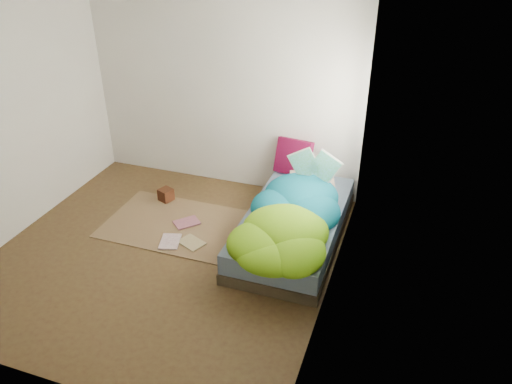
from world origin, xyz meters
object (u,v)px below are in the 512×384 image
bed (294,226)px  floor_book_b (183,219)px  pillow_magenta (294,157)px  wooden_box (166,195)px  floor_book_a (161,241)px  open_book (315,157)px

bed → floor_book_b: (-1.32, -0.06, -0.14)m
pillow_magenta → wooden_box: pillow_magenta is taller
floor_book_a → pillow_magenta: bearing=37.3°
wooden_box → floor_book_a: (0.37, -0.84, -0.07)m
wooden_box → floor_book_a: wooden_box is taller
pillow_magenta → floor_book_a: (-1.09, -1.47, -0.53)m
pillow_magenta → floor_book_a: bearing=-117.1°
open_book → wooden_box: bearing=-174.9°
floor_book_a → floor_book_b: (0.03, 0.50, 0.00)m
open_book → floor_book_b: (-1.42, -0.49, -0.80)m
wooden_box → floor_book_b: (0.40, -0.34, -0.06)m
wooden_box → pillow_magenta: bearing=23.2°
floor_book_a → open_book: bearing=18.1°
bed → wooden_box: bed is taller
pillow_magenta → open_book: open_book is taller
bed → floor_book_a: 1.47m
pillow_magenta → bed: bearing=-64.3°
bed → open_book: open_book is taller
open_book → floor_book_b: bearing=-160.6°
pillow_magenta → floor_book_b: bearing=-128.0°
pillow_magenta → wooden_box: 1.66m
floor_book_a → wooden_box: bearing=97.9°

